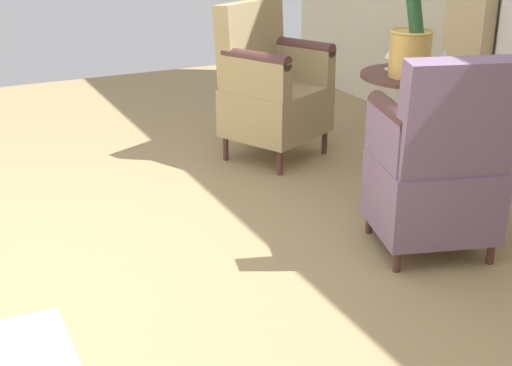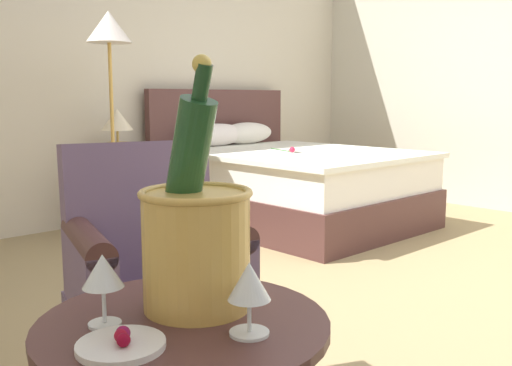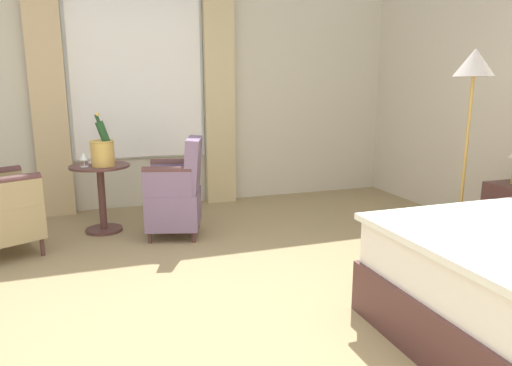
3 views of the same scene
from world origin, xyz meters
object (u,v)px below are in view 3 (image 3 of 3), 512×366
(side_table_round, at_px, (102,192))
(champagne_bucket, at_px, (103,150))
(floor_lamp_brass, at_px, (473,83))
(armchair_by_window, at_px, (178,193))
(wine_glass_near_edge, at_px, (84,157))
(snack_plate, at_px, (96,162))
(wine_glass_near_bucket, at_px, (107,153))

(side_table_round, height_order, champagne_bucket, champagne_bucket)
(floor_lamp_brass, distance_m, armchair_by_window, 2.79)
(wine_glass_near_edge, xyz_separation_m, snack_plate, (-0.20, 0.11, -0.09))
(side_table_round, relative_size, champagne_bucket, 1.31)
(snack_plate, distance_m, armchair_by_window, 0.93)
(floor_lamp_brass, bearing_deg, wine_glass_near_edge, -115.14)
(champagne_bucket, height_order, snack_plate, champagne_bucket)
(wine_glass_near_bucket, bearing_deg, wine_glass_near_edge, -51.66)
(floor_lamp_brass, bearing_deg, champagne_bucket, -116.23)
(wine_glass_near_bucket, height_order, snack_plate, wine_glass_near_bucket)
(side_table_round, distance_m, armchair_by_window, 0.78)
(floor_lamp_brass, height_order, snack_plate, floor_lamp_brass)
(floor_lamp_brass, height_order, champagne_bucket, floor_lamp_brass)
(side_table_round, xyz_separation_m, wine_glass_near_bucket, (-0.12, 0.08, 0.37))
(champagne_bucket, distance_m, armchair_by_window, 0.83)
(floor_lamp_brass, xyz_separation_m, armchair_by_window, (-1.16, -2.32, -1.03))
(wine_glass_near_bucket, relative_size, armchair_by_window, 0.15)
(floor_lamp_brass, xyz_separation_m, side_table_round, (-1.53, -3.01, -1.05))
(armchair_by_window, bearing_deg, wine_glass_near_bucket, -128.96)
(armchair_by_window, bearing_deg, side_table_round, -118.11)
(champagne_bucket, relative_size, snack_plate, 3.31)
(armchair_by_window, bearing_deg, wine_glass_near_edge, -111.15)
(floor_lamp_brass, bearing_deg, armchair_by_window, -116.51)
(snack_plate, relative_size, armchair_by_window, 0.16)
(side_table_round, height_order, snack_plate, snack_plate)
(wine_glass_near_edge, xyz_separation_m, armchair_by_window, (0.32, 0.83, -0.35))
(floor_lamp_brass, bearing_deg, snack_plate, -118.91)
(wine_glass_near_bucket, relative_size, snack_plate, 0.90)
(wine_glass_near_edge, bearing_deg, champagne_bucket, 85.61)
(snack_plate, bearing_deg, side_table_round, 11.72)
(wine_glass_near_edge, bearing_deg, side_table_round, 109.20)
(floor_lamp_brass, relative_size, champagne_bucket, 3.39)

